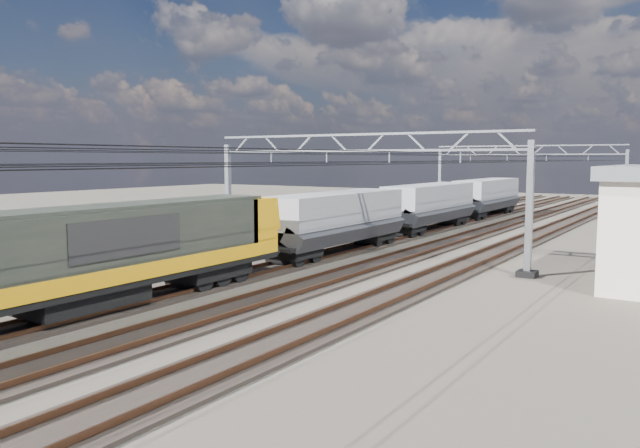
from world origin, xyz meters
The scene contains 13 objects.
ground centered at (0.00, 0.00, 0.00)m, with size 160.00×160.00×0.00m, color #2B2520.
track_outer_west centered at (-6.00, 0.00, 0.07)m, with size 2.60×140.00×0.30m.
track_loco centered at (-2.00, 0.00, 0.07)m, with size 2.60×140.00×0.30m.
track_inner_east centered at (2.00, 0.00, 0.07)m, with size 2.60×140.00×0.30m.
track_outer_east centered at (6.00, 0.00, 0.07)m, with size 2.60×140.00×0.30m.
catenary_gantry_mid centered at (0.00, 4.00, 3.91)m, with size 19.90×0.90×7.11m.
catenary_gantry_far centered at (0.00, 40.00, 3.91)m, with size 19.90×0.90×7.11m.
overhead_wires centered at (0.00, 8.00, 5.75)m, with size 12.03×140.00×0.53m.
locomotive centered at (-2.00, -12.56, 2.33)m, with size 2.76×21.10×3.62m.
hopper_wagon_lead centered at (-2.00, 5.13, 2.23)m, with size 3.38×13.00×3.25m.
hopper_wagon_mid centered at (-2.00, 19.33, 2.23)m, with size 3.38×13.00×3.25m.
hopper_wagon_third centered at (-2.00, 33.53, 2.23)m, with size 3.38×13.00×3.25m.
trackside_cabinet centered at (-8.00, -11.03, 1.05)m, with size 0.56×0.49×1.38m.
Camera 1 is at (17.14, -26.54, 5.72)m, focal length 35.00 mm.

